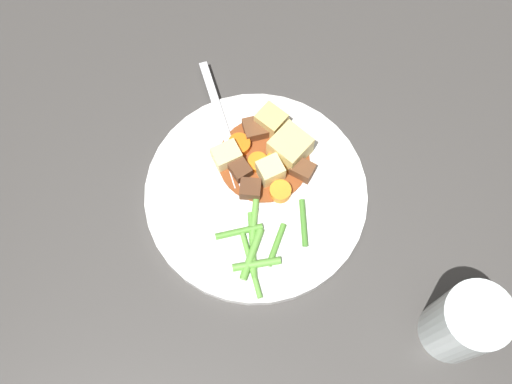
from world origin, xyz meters
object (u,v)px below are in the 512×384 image
object	(u,v)px
water_glass	(464,323)
meat_chunk_1	(250,188)
dinner_plate	(256,194)
carrot_slice_0	(276,163)
meat_chunk_2	(256,129)
potato_chunk_2	(290,147)
meat_chunk_0	(240,170)
carrot_slice_3	(280,189)
carrot_slice_1	(256,163)
meat_chunk_3	(303,170)
fork	(224,127)
carrot_slice_2	(239,145)
potato_chunk_1	(270,171)
potato_chunk_3	(227,156)
potato_chunk_0	(271,121)

from	to	relation	value
water_glass	meat_chunk_1	bearing A→B (deg)	57.54
dinner_plate	carrot_slice_0	xyz separation A→B (m)	(0.04, -0.02, 0.01)
meat_chunk_2	water_glass	world-z (taller)	water_glass
potato_chunk_2	meat_chunk_1	bearing A→B (deg)	139.58
meat_chunk_0	meat_chunk_2	world-z (taller)	same
carrot_slice_3	meat_chunk_2	world-z (taller)	meat_chunk_2
carrot_slice_1	meat_chunk_3	bearing A→B (deg)	-97.52
fork	carrot_slice_2	bearing A→B (deg)	-140.28
carrot_slice_3	fork	xyz separation A→B (m)	(0.08, 0.07, -0.00)
fork	meat_chunk_0	bearing A→B (deg)	-157.30
meat_chunk_0	potato_chunk_1	bearing A→B (deg)	-92.66
carrot_slice_1	carrot_slice_3	xyz separation A→B (m)	(-0.03, -0.03, 0.00)
dinner_plate	meat_chunk_3	world-z (taller)	meat_chunk_3
potato_chunk_3	fork	bearing A→B (deg)	9.94
water_glass	meat_chunk_0	bearing A→B (deg)	55.29
carrot_slice_3	potato_chunk_0	world-z (taller)	potato_chunk_0
potato_chunk_3	carrot_slice_3	bearing A→B (deg)	-119.11
carrot_slice_2	potato_chunk_3	bearing A→B (deg)	140.83
carrot_slice_0	potato_chunk_1	world-z (taller)	potato_chunk_1
dinner_plate	fork	bearing A→B (deg)	28.76
fork	water_glass	distance (m)	0.35
carrot_slice_1	potato_chunk_1	size ratio (longest dim) A/B	0.83
carrot_slice_3	meat_chunk_3	world-z (taller)	meat_chunk_3
potato_chunk_0	meat_chunk_2	xyz separation A→B (m)	(-0.01, 0.02, -0.01)
dinner_plate	potato_chunk_0	distance (m)	0.09
fork	carrot_slice_0	bearing A→B (deg)	-125.01
meat_chunk_1	water_glass	xyz separation A→B (m)	(-0.15, -0.23, 0.03)
meat_chunk_1	meat_chunk_3	bearing A→B (deg)	-65.80
potato_chunk_2	fork	world-z (taller)	potato_chunk_2
carrot_slice_2	carrot_slice_3	xyz separation A→B (m)	(-0.05, -0.05, -0.00)
potato_chunk_1	meat_chunk_0	size ratio (longest dim) A/B	1.19
carrot_slice_2	potato_chunk_0	xyz separation A→B (m)	(0.03, -0.04, 0.01)
potato_chunk_0	meat_chunk_1	world-z (taller)	potato_chunk_0
meat_chunk_1	meat_chunk_0	bearing A→B (deg)	31.56
meat_chunk_2	meat_chunk_3	distance (m)	0.08
carrot_slice_0	meat_chunk_3	size ratio (longest dim) A/B	1.01
dinner_plate	carrot_slice_3	distance (m)	0.03
potato_chunk_2	potato_chunk_3	world-z (taller)	potato_chunk_2
potato_chunk_0	meat_chunk_3	world-z (taller)	potato_chunk_0
meat_chunk_0	meat_chunk_3	distance (m)	0.07
carrot_slice_3	dinner_plate	bearing A→B (deg)	94.91
meat_chunk_2	fork	bearing A→B (deg)	84.31
carrot_slice_2	potato_chunk_3	distance (m)	0.02
potato_chunk_0	potato_chunk_2	xyz separation A→B (m)	(-0.03, -0.02, 0.00)
meat_chunk_1	carrot_slice_3	bearing A→B (deg)	-87.32
carrot_slice_3	fork	size ratio (longest dim) A/B	0.15
carrot_slice_0	carrot_slice_3	size ratio (longest dim) A/B	1.02
meat_chunk_3	potato_chunk_2	bearing A→B (deg)	33.55
carrot_slice_0	potato_chunk_0	size ratio (longest dim) A/B	0.83
potato_chunk_1	potato_chunk_3	world-z (taller)	potato_chunk_1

